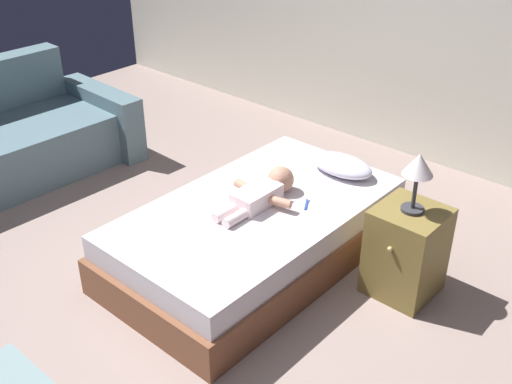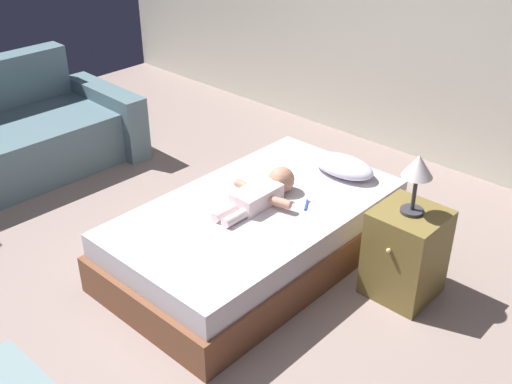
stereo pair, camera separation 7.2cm
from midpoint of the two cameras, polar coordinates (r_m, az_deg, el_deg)
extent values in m
plane|color=gray|center=(3.54, -6.80, -13.71)|extent=(8.00, 8.00, 0.00)
cube|color=silver|center=(5.13, 19.33, 16.07)|extent=(8.00, 0.12, 2.68)
cube|color=brown|center=(4.06, 0.51, -4.70)|extent=(1.11, 1.94, 0.25)
cube|color=silver|center=(3.95, 0.52, -2.27)|extent=(1.06, 1.86, 0.16)
ellipsoid|color=silver|center=(4.30, 8.47, 2.36)|extent=(0.46, 0.27, 0.12)
cube|color=white|center=(3.89, 0.60, -0.45)|extent=(0.18, 0.32, 0.11)
sphere|color=tan|center=(4.03, 2.85, 1.14)|extent=(0.17, 0.17, 0.17)
cylinder|color=tan|center=(4.01, -0.54, 0.55)|extent=(0.14, 0.06, 0.06)
cylinder|color=tan|center=(3.84, 2.76, -0.96)|extent=(0.15, 0.09, 0.06)
cylinder|color=white|center=(3.78, -2.35, -1.90)|extent=(0.06, 0.18, 0.06)
cylinder|color=white|center=(3.73, -1.39, -2.39)|extent=(0.06, 0.18, 0.06)
cube|color=blue|center=(3.92, 5.15, -1.21)|extent=(0.07, 0.11, 0.01)
cube|color=white|center=(3.96, 5.26, -0.64)|extent=(0.02, 0.03, 0.01)
cube|color=slate|center=(5.35, -20.41, 3.45)|extent=(0.81, 1.49, 0.43)
cube|color=slate|center=(5.67, -13.11, 6.75)|extent=(0.97, 0.23, 0.55)
cube|color=olive|center=(3.81, 14.08, -5.45)|extent=(0.39, 0.39, 0.57)
sphere|color=tan|center=(3.58, 12.63, -5.28)|extent=(0.03, 0.03, 0.03)
cylinder|color=#333338|center=(3.65, 14.64, -1.68)|extent=(0.13, 0.13, 0.02)
cylinder|color=#333338|center=(3.59, 14.87, -0.09)|extent=(0.02, 0.02, 0.21)
cone|color=silver|center=(3.51, 15.23, 2.33)|extent=(0.17, 0.17, 0.13)
camera|label=1|loc=(0.04, -89.47, 0.31)|focal=43.64mm
camera|label=2|loc=(0.04, 90.53, -0.31)|focal=43.64mm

